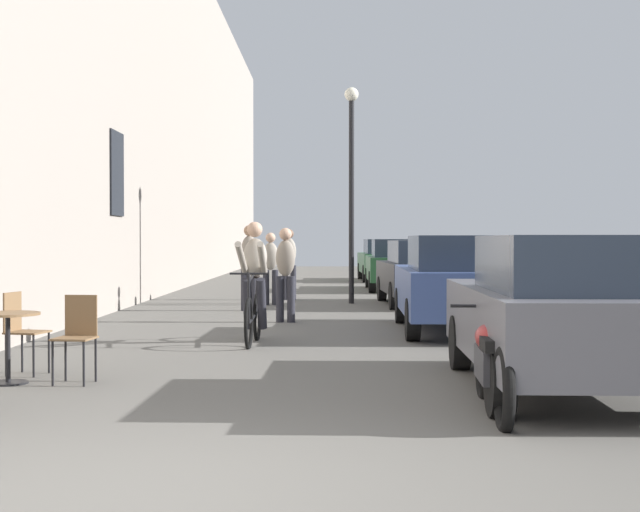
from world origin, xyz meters
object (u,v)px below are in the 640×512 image
cyclist_on_bicycle (254,286)px  pedestrian_mid (249,263)px  cafe_chair_mid_toward_wall (77,332)px  parked_car_nearest (562,311)px  pedestrian_near (285,269)px  cafe_chair_mid_toward_street (21,327)px  parked_motorcycle (493,364)px  parked_car_third (422,272)px  parked_car_fifth (385,259)px  pedestrian_far (271,264)px  street_lamp (351,167)px  parked_car_fourth (398,264)px  parked_car_second (458,282)px  cafe_table_mid (8,332)px  pedestrian_furthest (289,260)px

cyclist_on_bicycle → pedestrian_mid: 5.85m
cafe_chair_mid_toward_wall → parked_car_nearest: size_ratio=0.21×
cafe_chair_mid_toward_wall → pedestrian_near: size_ratio=0.54×
pedestrian_near → cafe_chair_mid_toward_street: bearing=-112.3°
parked_motorcycle → parked_car_third: bearing=86.8°
cafe_chair_mid_toward_street → parked_car_fifth: size_ratio=0.21×
cafe_chair_mid_toward_street → pedestrian_far: 10.71m
parked_car_nearest → parked_car_fifth: parked_car_nearest is taller
pedestrian_mid → parked_motorcycle: size_ratio=0.81×
street_lamp → parked_car_fourth: 6.07m
cafe_chair_mid_toward_street → parked_car_nearest: parked_car_nearest is taller
cafe_chair_mid_toward_wall → parked_car_second: size_ratio=0.21×
pedestrian_near → pedestrian_mid: (-0.86, 2.60, 0.05)m
cafe_table_mid → cafe_chair_mid_toward_wall: (0.68, 0.08, -0.00)m
pedestrian_mid → street_lamp: (2.14, 2.15, 2.12)m
pedestrian_far → parked_car_second: 6.80m
pedestrian_furthest → parked_motorcycle: size_ratio=0.79×
street_lamp → parked_car_second: (1.51, -6.44, -2.32)m
parked_car_fourth → parked_motorcycle: (-0.60, -18.51, -0.35)m
cyclist_on_bicycle → pedestrian_mid: size_ratio=1.01×
cafe_table_mid → parked_car_second: (5.29, 5.20, 0.27)m
cafe_chair_mid_toward_street → pedestrian_near: size_ratio=0.54×
parked_car_fourth → cafe_chair_mid_toward_wall: bearing=-105.0°
cyclist_on_bicycle → parked_car_second: bearing=26.3°
street_lamp → parked_car_third: 2.89m
cafe_chair_mid_toward_wall → parked_car_third: 11.93m
pedestrian_mid → street_lamp: street_lamp is taller
pedestrian_furthest → parked_car_third: size_ratio=0.42×
cafe_table_mid → parked_car_third: size_ratio=0.18×
cafe_table_mid → parked_car_fifth: 23.64m
cyclist_on_bicycle → parked_car_fifth: 19.61m
cyclist_on_bicycle → street_lamp: street_lamp is taller
cafe_table_mid → pedestrian_furthest: (2.32, 12.85, 0.44)m
parked_car_third → cafe_chair_mid_toward_wall: bearing=-113.0°
cafe_table_mid → pedestrian_furthest: bearing=79.8°
parked_car_nearest → parked_car_fourth: 17.52m
cyclist_on_bicycle → parked_car_fourth: (3.04, 13.37, -0.05)m
pedestrian_mid → parked_car_fifth: (3.62, 13.55, -0.23)m
cafe_chair_mid_toward_street → parked_car_nearest: bearing=-11.3°
pedestrian_mid → parked_car_fifth: size_ratio=0.42×
street_lamp → cafe_table_mid: bearing=-108.0°
parked_car_second → parked_car_third: 5.86m
pedestrian_mid → pedestrian_far: size_ratio=1.09×
cyclist_on_bicycle → parked_motorcycle: 5.70m
parked_motorcycle → parked_car_fifth: bearing=88.5°
parked_car_third → pedestrian_furthest: bearing=149.2°
cyclist_on_bicycle → parked_car_nearest: (3.28, -4.15, -0.03)m
parked_car_second → parked_car_third: (0.04, 5.86, -0.04)m
cafe_table_mid → pedestrian_far: 11.32m
pedestrian_near → parked_motorcycle: size_ratio=0.77×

